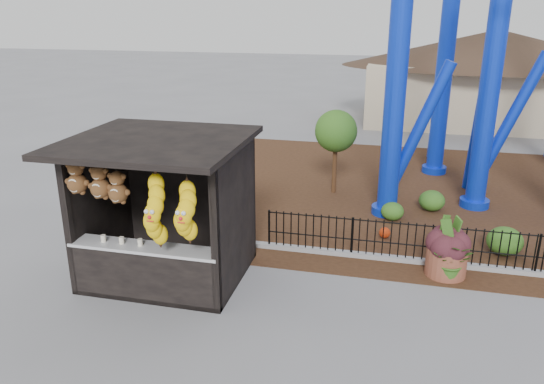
% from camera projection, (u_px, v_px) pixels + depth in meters
% --- Properties ---
extents(ground, '(120.00, 120.00, 0.00)m').
position_uv_depth(ground, '(293.00, 321.00, 9.95)').
color(ground, slate).
rests_on(ground, ground).
extents(mulch_bed, '(18.00, 12.00, 0.02)m').
position_uv_depth(mulch_bed, '(471.00, 198.00, 16.40)').
color(mulch_bed, '#331E11').
rests_on(mulch_bed, ground).
extents(curb, '(18.00, 0.18, 0.12)m').
position_uv_depth(curb, '(496.00, 269.00, 11.79)').
color(curb, gray).
rests_on(curb, ground).
extents(prize_booth, '(3.50, 3.40, 3.12)m').
position_uv_depth(prize_booth, '(161.00, 215.00, 10.97)').
color(prize_booth, black).
rests_on(prize_booth, ground).
extents(picket_fence, '(12.20, 0.06, 1.00)m').
position_uv_depth(picket_fence, '(543.00, 256.00, 11.45)').
color(picket_fence, black).
rests_on(picket_fence, ground).
extents(terracotta_planter, '(1.06, 1.06, 0.64)m').
position_uv_depth(terracotta_planter, '(446.00, 262.00, 11.57)').
color(terracotta_planter, brown).
rests_on(terracotta_planter, ground).
extents(planter_foliage, '(0.70, 0.70, 0.64)m').
position_uv_depth(planter_foliage, '(449.00, 235.00, 11.36)').
color(planter_foliage, '#37161C').
rests_on(planter_foliage, terracotta_planter).
extents(potted_plant, '(0.84, 0.74, 0.90)m').
position_uv_depth(potted_plant, '(452.00, 261.00, 11.32)').
color(potted_plant, '#255117').
rests_on(potted_plant, ground).
extents(landscaping, '(8.63, 3.56, 0.67)m').
position_uv_depth(landscaping, '(503.00, 224.00, 13.68)').
color(landscaping, '#2D5719').
rests_on(landscaping, mulch_bed).
extents(pavilion, '(15.00, 15.00, 4.80)m').
position_uv_depth(pavilion, '(495.00, 62.00, 25.96)').
color(pavilion, '#BFAD8C').
rests_on(pavilion, ground).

